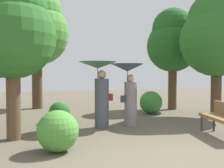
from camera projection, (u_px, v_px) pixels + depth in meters
The scene contains 11 objects.
ground_plane at pixel (168, 160), 4.51m from camera, with size 40.00×40.00×0.00m, color brown.
person_left at pixel (100, 84), 7.22m from camera, with size 1.07×1.07×1.89m.
person_right at pixel (129, 84), 7.53m from camera, with size 0.98×0.98×1.84m.
park_bench at pixel (224, 116), 6.16m from camera, with size 0.77×1.57×0.83m.
tree_near_right at pixel (217, 34), 8.99m from camera, with size 2.57×2.57×4.51m.
tree_mid_left at pixel (12, 27), 5.86m from camera, with size 2.00×2.00×3.87m.
tree_mid_right at pixel (173, 41), 11.09m from camera, with size 2.26×2.26×4.42m.
tree_far_back at pixel (37, 27), 11.35m from camera, with size 2.85×2.85×5.41m.
bush_path_left at pixel (60, 112), 8.03m from camera, with size 0.67×0.67×0.67m, color #2D6B28.
bush_path_right at pixel (58, 131), 5.00m from camera, with size 0.82×0.82×0.82m, color #4C9338.
bush_behind_bench at pixel (151, 102), 9.93m from camera, with size 0.88×0.88×0.88m, color #387F33.
Camera 1 is at (-2.19, -4.00, 1.52)m, focal length 40.81 mm.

